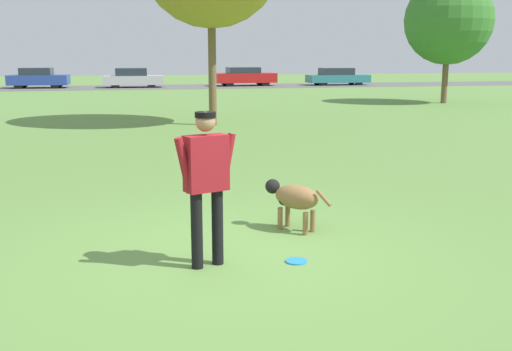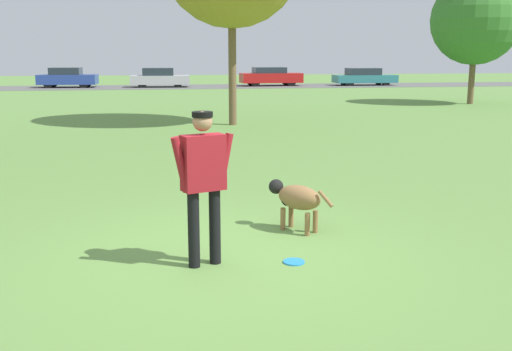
% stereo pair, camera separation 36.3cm
% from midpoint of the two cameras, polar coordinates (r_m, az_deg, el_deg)
% --- Properties ---
extents(ground_plane, '(120.00, 120.00, 0.00)m').
position_cam_midpoint_polar(ground_plane, '(7.12, -1.21, -7.72)').
color(ground_plane, '#608C42').
extents(far_road_strip, '(120.00, 6.00, 0.01)m').
position_cam_midpoint_polar(far_road_strip, '(43.24, -7.91, 8.36)').
color(far_road_strip, '#5B5B59').
rests_on(far_road_strip, ground_plane).
extents(person, '(0.73, 0.37, 1.74)m').
position_cam_midpoint_polar(person, '(6.58, -3.46, 0.08)').
color(person, black).
rests_on(person, ground_plane).
extents(dog, '(0.77, 0.88, 0.66)m').
position_cam_midpoint_polar(dog, '(8.04, 5.17, -2.16)').
color(dog, olive).
rests_on(dog, ground_plane).
extents(frisbee, '(0.25, 0.25, 0.02)m').
position_cam_midpoint_polar(frisbee, '(6.94, 5.14, -8.20)').
color(frisbee, '#268CE5').
rests_on(frisbee, ground_plane).
extents(tree_far_right, '(4.10, 4.10, 5.91)m').
position_cam_midpoint_polar(tree_far_right, '(30.22, 20.54, 13.71)').
color(tree_far_right, brown).
rests_on(tree_far_right, ground_plane).
extents(parked_car_blue, '(4.02, 2.02, 1.38)m').
position_cam_midpoint_polar(parked_car_blue, '(44.02, -17.30, 8.89)').
color(parked_car_blue, '#284293').
rests_on(parked_car_blue, ground_plane).
extents(parked_car_silver, '(4.14, 1.97, 1.34)m').
position_cam_midpoint_polar(parked_car_silver, '(43.00, -8.91, 9.18)').
color(parked_car_silver, '#B7B7BC').
rests_on(parked_car_silver, ground_plane).
extents(parked_car_red, '(4.52, 1.98, 1.35)m').
position_cam_midpoint_polar(parked_car_red, '(44.25, 1.64, 9.41)').
color(parked_car_red, red).
rests_on(parked_car_red, ground_plane).
extents(parked_car_teal, '(4.62, 1.80, 1.27)m').
position_cam_midpoint_polar(parked_car_teal, '(45.70, 10.50, 9.22)').
color(parked_car_teal, teal).
rests_on(parked_car_teal, ground_plane).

